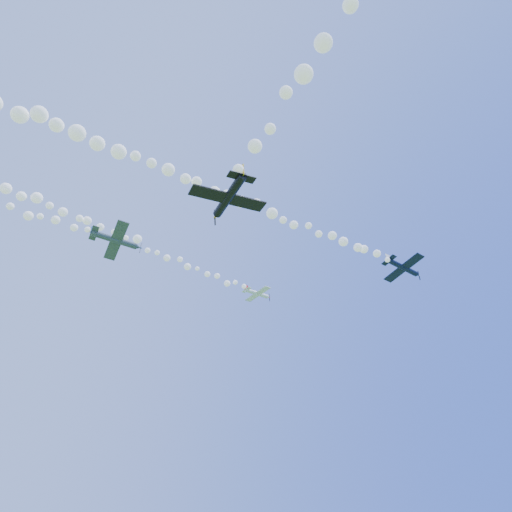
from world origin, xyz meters
TOP-DOWN VIEW (x-y plane):
  - plane_white at (18.05, 12.93)m, footprint 7.00×7.25m
  - smoke_trail_white at (-23.59, 10.96)m, footprint 79.15×6.15m
  - plane_navy at (30.19, -14.47)m, footprint 7.86×8.33m
  - smoke_trail_navy at (-13.20, -10.93)m, footprint 82.09×9.35m
  - plane_grey at (-14.81, 2.10)m, footprint 7.79×8.22m
  - plane_black at (-10.18, -22.90)m, footprint 7.98×7.61m

SIDE VIEW (x-z plane):
  - plane_black at x=-10.18m, z-range 32.61..34.79m
  - plane_grey at x=-14.81m, z-range 42.79..45.15m
  - smoke_trail_navy at x=-13.20m, z-range 46.30..49.36m
  - plane_navy at x=30.19m, z-range 46.47..49.55m
  - smoke_trail_white at x=-23.59m, z-range 51.54..54.47m
  - plane_white at x=18.05m, z-range 52.34..54.32m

